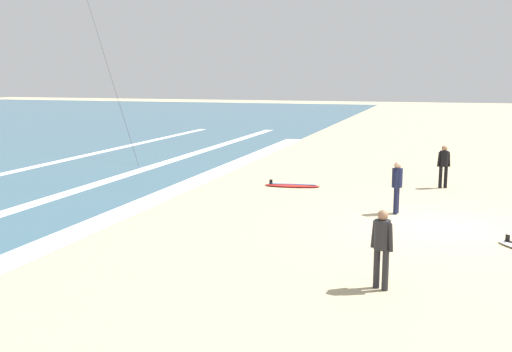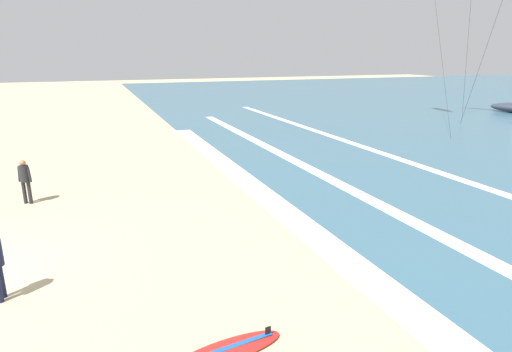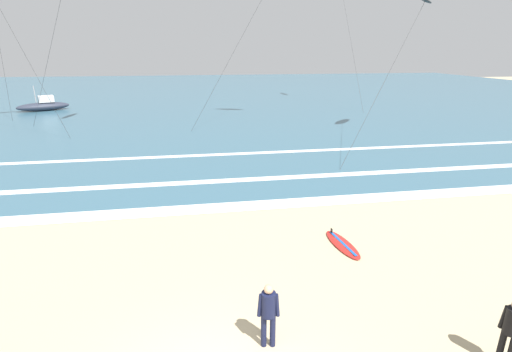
# 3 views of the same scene
# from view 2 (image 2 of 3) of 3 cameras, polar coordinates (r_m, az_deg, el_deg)

# --- Properties ---
(wave_foam_shoreline) EXTENTS (39.52, 1.04, 0.01)m
(wave_foam_shoreline) POSITION_cam_2_polar(r_m,az_deg,el_deg) (12.41, 9.10, -8.79)
(wave_foam_shoreline) COLOR white
(wave_foam_shoreline) RESTS_ON ocean_surface
(wave_foam_mid_break) EXTENTS (51.31, 0.62, 0.01)m
(wave_foam_mid_break) POSITION_cam_2_polar(r_m,az_deg,el_deg) (14.23, 21.58, -6.47)
(wave_foam_mid_break) COLOR white
(wave_foam_mid_break) RESTS_ON ocean_surface
(wave_foam_outer_break) EXTENTS (55.78, 0.54, 0.01)m
(wave_foam_outer_break) POSITION_cam_2_polar(r_m,az_deg,el_deg) (19.83, 26.59, -0.83)
(wave_foam_outer_break) COLOR white
(wave_foam_outer_break) RESTS_ON ocean_surface
(surfer_foreground_main) EXTENTS (0.32, 0.49, 1.60)m
(surfer_foreground_main) POSITION_cam_2_polar(r_m,az_deg,el_deg) (17.16, -28.36, -0.20)
(surfer_foreground_main) COLOR #232328
(surfer_foreground_main) RESTS_ON ground
(surfboard_left_pile) EXTENTS (0.86, 2.16, 0.25)m
(surfboard_left_pile) POSITION_cam_2_polar(r_m,az_deg,el_deg) (8.33, -3.67, -22.03)
(surfboard_left_pile) COLOR red
(surfboard_left_pile) RESTS_ON ground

